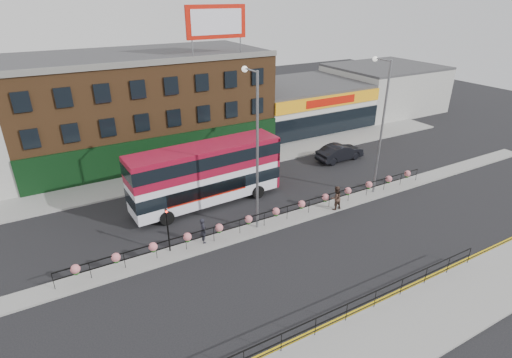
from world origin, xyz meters
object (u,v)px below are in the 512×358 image
pedestrian_a (203,230)px  double_decker_bus (206,169)px  lamp_column_west (255,139)px  lamp_column_east (381,117)px  pedestrian_b (336,198)px  car (340,152)px

pedestrian_a → double_decker_bus: bearing=-21.7°
double_decker_bus → lamp_column_west: (1.57, -5.08, 3.75)m
pedestrian_a → lamp_column_east: (15.61, 0.18, 5.62)m
double_decker_bus → pedestrian_b: double_decker_bus is taller
pedestrian_b → lamp_column_west: 8.81m
double_decker_bus → pedestrian_b: size_ratio=6.32×
double_decker_bus → car: 15.74m
lamp_column_west → lamp_column_east: size_ratio=1.02×
pedestrian_b → lamp_column_east: bearing=-167.7°
double_decker_bus → pedestrian_a: 6.17m
car → pedestrian_a: pedestrian_a is taller
lamp_column_west → pedestrian_a: bearing=-177.8°
pedestrian_b → pedestrian_a: bearing=-3.9°
pedestrian_a → lamp_column_west: size_ratio=0.16×
lamp_column_east → double_decker_bus: bearing=158.8°
pedestrian_a → car: bearing=-63.7°
pedestrian_b → lamp_column_east: 7.41m
pedestrian_b → lamp_column_west: size_ratio=0.17×
double_decker_bus → pedestrian_a: (-2.57, -5.24, -1.99)m
car → lamp_column_west: 16.68m
double_decker_bus → car: size_ratio=2.39×
car → lamp_column_west: size_ratio=0.46×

